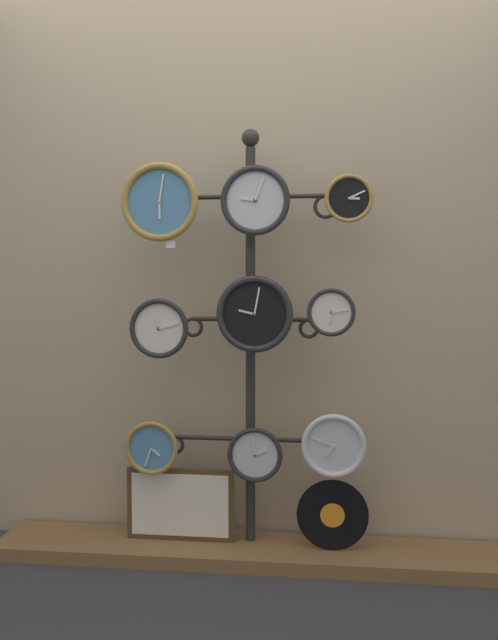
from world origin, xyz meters
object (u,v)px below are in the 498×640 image
Objects in this scene: display_stand at (250,391)px; clock_middle_left at (159,328)px; clock_top_center at (255,200)px; clock_bottom_right at (334,446)px; clock_top_left at (160,202)px; picture_frame at (180,504)px; clock_middle_right at (331,312)px; vinyl_record at (333,515)px; clock_middle_center at (255,314)px; clock_bottom_left at (152,448)px; clock_bottom_center at (255,455)px; clock_top_right at (349,198)px.

display_stand is 0.48m from clock_middle_left.
display_stand is at bearing 110.84° from clock_top_center.
clock_middle_left is 0.88m from clock_bottom_right.
clock_middle_left reaches higher than clock_bottom_right.
clock_top_left is at bearing -179.37° from clock_bottom_right.
display_stand is at bearing 7.94° from picture_frame.
clock_middle_right reaches higher than vinyl_record.
clock_bottom_left is at bearing 176.16° from clock_middle_center.
vinyl_record is at bearing 0.91° from clock_middle_left.
picture_frame is at bearing 173.92° from clock_bottom_right.
clock_middle_left is at bearing -166.67° from display_stand.
vinyl_record is (0.33, 0.00, -0.25)m from clock_bottom_center.
clock_top_left reaches higher than picture_frame.
clock_bottom_left is (-0.04, 0.00, -0.52)m from clock_middle_left.
display_stand is at bearing 18.36° from clock_top_left.
clock_middle_right is at bearing -0.65° from clock_middle_left.
clock_bottom_center is (0.45, 0.01, -0.02)m from clock_bottom_left.
clock_top_left is at bearing -178.15° from clock_middle_right.
vinyl_record is at bearing -3.10° from picture_frame.
clock_bottom_left reaches higher than picture_frame.
clock_bottom_left is at bearing -158.25° from picture_frame.
clock_bottom_left is (-0.45, 0.03, -0.58)m from clock_middle_center.
clock_middle_right is 0.42× the size of picture_frame.
display_stand is 9.22× the size of clock_top_right.
clock_top_center is 1.46× the size of clock_top_right.
clock_bottom_left is (-0.83, -0.01, -1.05)m from clock_top_right.
clock_top_center is 1.08× the size of clock_bottom_right.
display_stand is 7.17× the size of clock_middle_left.
clock_top_left reaches higher than clock_top_center.
clock_top_center is 0.67m from clock_middle_left.
picture_frame is (-0.65, 0.06, -0.85)m from clock_middle_right.
clock_top_right is 0.84× the size of clock_bottom_center.
clock_middle_left is at bearing 178.20° from clock_bottom_right.
clock_middle_left is (-0.79, -0.01, -0.54)m from clock_top_right.
display_stand is at bearing 11.87° from clock_bottom_left.
vinyl_record is at bearing 95.44° from clock_bottom_right.
picture_frame is (0.11, 0.05, -0.26)m from clock_bottom_left.
clock_top_right is at bearing 3.31° from clock_top_left.
display_stand is 3.88× the size of picture_frame.
clock_top_center is 0.56m from clock_middle_right.
clock_bottom_right is at bearing 0.63° from clock_top_left.
clock_top_center reaches higher than clock_bottom_right.
picture_frame is (-0.33, 0.04, -1.31)m from clock_top_center.
clock_top_right is 1.50m from picture_frame.
vinyl_record is (0.78, 0.01, -0.27)m from clock_bottom_left.
clock_middle_right reaches higher than picture_frame.
clock_top_center reaches higher than clock_top_right.
clock_bottom_center is 0.41m from picture_frame.
clock_top_left is 0.78m from clock_top_right.
clock_bottom_center is at bearing 1.28° from clock_middle_left.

